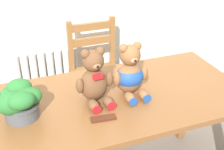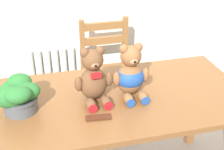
# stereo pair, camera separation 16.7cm
# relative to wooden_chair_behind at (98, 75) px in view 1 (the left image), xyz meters

# --- Properties ---
(radiator) EXTENTS (0.56, 0.10, 0.59)m
(radiator) POSITION_rel_wooden_chair_behind_xyz_m (-0.36, 0.30, -0.19)
(radiator) COLOR silver
(radiator) RESTS_ON ground_plane
(dining_table) EXTENTS (1.45, 0.73, 0.73)m
(dining_table) POSITION_rel_wooden_chair_behind_xyz_m (-0.12, -0.75, 0.17)
(dining_table) COLOR brown
(dining_table) RESTS_ON ground_plane
(wooden_chair_behind) EXTENTS (0.40, 0.40, 0.88)m
(wooden_chair_behind) POSITION_rel_wooden_chair_behind_xyz_m (0.00, 0.00, 0.00)
(wooden_chair_behind) COLOR brown
(wooden_chair_behind) RESTS_ON ground_plane
(teddy_bear_left) EXTENTS (0.21, 0.22, 0.30)m
(teddy_bear_left) POSITION_rel_wooden_chair_behind_xyz_m (-0.25, -0.74, 0.40)
(teddy_bear_left) COLOR brown
(teddy_bear_left) RESTS_ON dining_table
(teddy_bear_right) EXTENTS (0.21, 0.22, 0.30)m
(teddy_bear_right) POSITION_rel_wooden_chair_behind_xyz_m (-0.04, -0.74, 0.39)
(teddy_bear_right) COLOR brown
(teddy_bear_right) RESTS_ON dining_table
(potted_plant) EXTENTS (0.22, 0.23, 0.18)m
(potted_plant) POSITION_rel_wooden_chair_behind_xyz_m (-0.64, -0.76, 0.37)
(potted_plant) COLOR #4C5156
(potted_plant) RESTS_ON dining_table
(chocolate_bar) EXTENTS (0.13, 0.05, 0.01)m
(chocolate_bar) POSITION_rel_wooden_chair_behind_xyz_m (-0.26, -0.92, 0.28)
(chocolate_bar) COLOR #472314
(chocolate_bar) RESTS_ON dining_table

